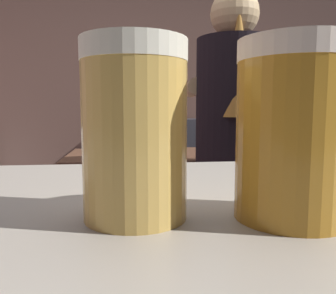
% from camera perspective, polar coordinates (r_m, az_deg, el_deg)
% --- Properties ---
extents(wall_back, '(5.20, 0.10, 2.70)m').
position_cam_1_polar(wall_back, '(3.50, -0.84, 9.56)').
color(wall_back, brown).
rests_on(wall_back, ground).
extents(prep_counter, '(2.10, 0.60, 0.89)m').
position_cam_1_polar(prep_counter, '(2.23, 12.27, -12.31)').
color(prep_counter, brown).
rests_on(prep_counter, ground).
extents(back_shelf, '(0.84, 0.36, 1.06)m').
position_cam_1_polar(back_shelf, '(3.27, -2.20, -4.66)').
color(back_shelf, '#32333A').
rests_on(back_shelf, ground).
extents(bartender, '(0.45, 0.53, 1.69)m').
position_cam_1_polar(bartender, '(1.62, 10.67, 0.01)').
color(bartender, '#362E34').
rests_on(bartender, ground).
extents(knife_block, '(0.10, 0.08, 0.27)m').
position_cam_1_polar(knife_block, '(2.40, 25.50, 2.01)').
color(knife_block, olive).
rests_on(knife_block, prep_counter).
extents(mixing_bowl, '(0.17, 0.17, 0.05)m').
position_cam_1_polar(mixing_bowl, '(2.09, -0.68, -0.18)').
color(mixing_bowl, slate).
rests_on(mixing_bowl, prep_counter).
extents(chefs_knife, '(0.23, 0.12, 0.01)m').
position_cam_1_polar(chefs_knife, '(2.11, 14.69, -0.87)').
color(chefs_knife, silver).
rests_on(chefs_knife, prep_counter).
extents(pint_glass_near, '(0.08, 0.08, 0.13)m').
position_cam_1_polar(pint_glass_near, '(0.25, -5.57, 2.70)').
color(pint_glass_near, '#D5AA52').
rests_on(pint_glass_near, bar_counter).
extents(pint_glass_far, '(0.08, 0.08, 0.13)m').
position_cam_1_polar(pint_glass_far, '(0.26, 20.16, 2.49)').
color(pint_glass_far, '#BE8127').
rests_on(pint_glass_far, bar_counter).
extents(bottle_olive_oil, '(0.05, 0.05, 0.22)m').
position_cam_1_polar(bottle_olive_oil, '(3.28, 1.59, 6.20)').
color(bottle_olive_oil, red).
rests_on(bottle_olive_oil, back_shelf).
extents(bottle_vinegar, '(0.06, 0.06, 0.17)m').
position_cam_1_polar(bottle_vinegar, '(3.11, -8.87, 5.79)').
color(bottle_vinegar, '#CEC283').
rests_on(bottle_vinegar, back_shelf).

